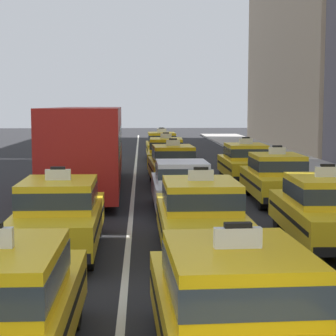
# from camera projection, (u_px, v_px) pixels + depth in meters

# --- Properties ---
(lane_stripe_left_center) EXTENTS (0.14, 80.00, 0.01)m
(lane_stripe_left_center) POSITION_uv_depth(u_px,v_px,m) (134.00, 187.00, 23.47)
(lane_stripe_left_center) COLOR silver
(lane_stripe_left_center) RESTS_ON ground
(lane_stripe_center_right) EXTENTS (0.14, 80.00, 0.01)m
(lane_stripe_center_right) POSITION_uv_depth(u_px,v_px,m) (212.00, 186.00, 23.62)
(lane_stripe_center_right) COLOR silver
(lane_stripe_center_right) RESTS_ON ground
(taxi_left_second) EXTENTS (1.88, 4.59, 1.96)m
(taxi_left_second) POSITION_uv_depth(u_px,v_px,m) (59.00, 214.00, 13.03)
(taxi_left_second) COLOR black
(taxi_left_second) RESTS_ON ground
(bus_left_third) EXTENTS (2.80, 11.26, 3.22)m
(bus_left_third) POSITION_uv_depth(u_px,v_px,m) (88.00, 144.00, 22.41)
(bus_left_third) COLOR black
(bus_left_third) RESTS_ON ground
(taxi_center_nearest) EXTENTS (1.98, 4.62, 1.96)m
(taxi_center_nearest) POSITION_uv_depth(u_px,v_px,m) (235.00, 309.00, 6.95)
(taxi_center_nearest) COLOR black
(taxi_center_nearest) RESTS_ON ground
(taxi_center_second) EXTENTS (1.86, 4.58, 1.96)m
(taxi_center_second) POSITION_uv_depth(u_px,v_px,m) (200.00, 214.00, 12.95)
(taxi_center_second) COLOR black
(taxi_center_second) RESTS_ON ground
(sedan_center_third) EXTENTS (1.82, 4.33, 1.58)m
(sedan_center_third) POSITION_uv_depth(u_px,v_px,m) (182.00, 184.00, 18.05)
(sedan_center_third) COLOR black
(sedan_center_third) RESTS_ON ground
(taxi_center_fourth) EXTENTS (2.00, 4.63, 1.96)m
(taxi_center_fourth) POSITION_uv_depth(u_px,v_px,m) (173.00, 164.00, 23.82)
(taxi_center_fourth) COLOR black
(taxi_center_fourth) RESTS_ON ground
(taxi_center_fifth) EXTENTS (1.94, 4.61, 1.96)m
(taxi_center_fifth) POSITION_uv_depth(u_px,v_px,m) (166.00, 154.00, 29.01)
(taxi_center_fifth) COLOR black
(taxi_center_fifth) RESTS_ON ground
(taxi_center_sixth) EXTENTS (1.87, 4.58, 1.96)m
(taxi_center_sixth) POSITION_uv_depth(u_px,v_px,m) (162.00, 145.00, 35.06)
(taxi_center_sixth) COLOR black
(taxi_center_sixth) RESTS_ON ground
(taxi_right_second) EXTENTS (1.95, 4.61, 1.96)m
(taxi_right_second) POSITION_uv_depth(u_px,v_px,m) (325.00, 209.00, 13.60)
(taxi_right_second) COLOR black
(taxi_right_second) RESTS_ON ground
(taxi_right_third) EXTENTS (1.89, 4.59, 1.96)m
(taxi_right_third) POSITION_uv_depth(u_px,v_px,m) (276.00, 177.00, 19.73)
(taxi_right_third) COLOR black
(taxi_right_third) RESTS_ON ground
(taxi_right_fourth) EXTENTS (1.83, 4.56, 1.96)m
(taxi_right_fourth) POSITION_uv_depth(u_px,v_px,m) (245.00, 162.00, 24.85)
(taxi_right_fourth) COLOR black
(taxi_right_fourth) RESTS_ON ground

